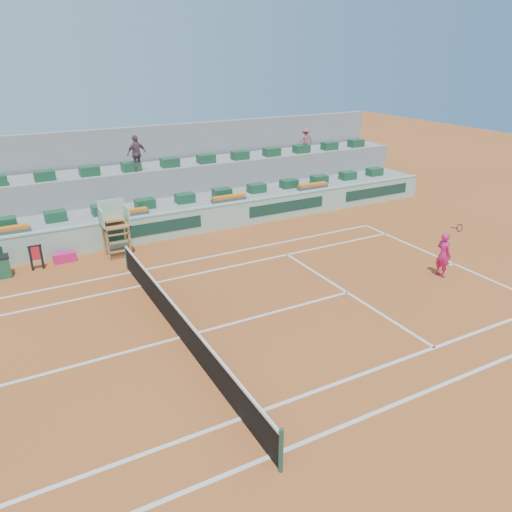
# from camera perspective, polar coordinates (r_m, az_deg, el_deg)

# --- Properties ---
(ground) EXTENTS (90.00, 90.00, 0.00)m
(ground) POSITION_cam_1_polar(r_m,az_deg,el_deg) (15.58, -8.68, -9.21)
(ground) COLOR #9C4A1E
(ground) RESTS_ON ground
(seating_tier_lower) EXTENTS (36.00, 4.00, 1.20)m
(seating_tier_lower) POSITION_cam_1_polar(r_m,az_deg,el_deg) (24.86, -17.43, 3.82)
(seating_tier_lower) COLOR gray
(seating_tier_lower) RESTS_ON ground
(seating_tier_upper) EXTENTS (36.00, 2.40, 2.60)m
(seating_tier_upper) POSITION_cam_1_polar(r_m,az_deg,el_deg) (26.17, -18.35, 6.23)
(seating_tier_upper) COLOR gray
(seating_tier_upper) RESTS_ON ground
(stadium_back_wall) EXTENTS (36.00, 0.40, 4.40)m
(stadium_back_wall) POSITION_cam_1_polar(r_m,az_deg,el_deg) (27.49, -19.25, 8.80)
(stadium_back_wall) COLOR gray
(stadium_back_wall) RESTS_ON ground
(player_bag) EXTENTS (0.90, 0.40, 0.40)m
(player_bag) POSITION_cam_1_polar(r_m,az_deg,el_deg) (22.05, -21.02, -0.13)
(player_bag) COLOR #D91C68
(player_bag) RESTS_ON ground
(spectator_mid) EXTENTS (1.11, 0.69, 1.75)m
(spectator_mid) POSITION_cam_1_polar(r_m,az_deg,el_deg) (25.39, -13.49, 11.34)
(spectator_mid) COLOR #674552
(spectator_mid) RESTS_ON seating_tier_upper
(spectator_right) EXTENTS (0.93, 0.57, 1.38)m
(spectator_right) POSITION_cam_1_polar(r_m,az_deg,el_deg) (29.93, 5.67, 13.08)
(spectator_right) COLOR #A35157
(spectator_right) RESTS_ON seating_tier_upper
(court_lines) EXTENTS (23.89, 11.09, 0.01)m
(court_lines) POSITION_cam_1_polar(r_m,az_deg,el_deg) (15.58, -8.68, -9.19)
(court_lines) COLOR silver
(court_lines) RESTS_ON ground
(tennis_net) EXTENTS (0.10, 11.97, 1.10)m
(tennis_net) POSITION_cam_1_polar(r_m,az_deg,el_deg) (15.31, -8.80, -7.53)
(tennis_net) COLOR black
(tennis_net) RESTS_ON ground
(advertising_hoarding) EXTENTS (36.00, 0.34, 1.26)m
(advertising_hoarding) POSITION_cam_1_polar(r_m,az_deg,el_deg) (22.80, -16.21, 2.39)
(advertising_hoarding) COLOR #9AC2AC
(advertising_hoarding) RESTS_ON ground
(umpire_chair) EXTENTS (1.10, 0.90, 2.40)m
(umpire_chair) POSITION_cam_1_polar(r_m,az_deg,el_deg) (21.57, -15.91, 3.85)
(umpire_chair) COLOR #9C6D3B
(umpire_chair) RESTS_ON ground
(seat_row_lower) EXTENTS (32.90, 0.60, 0.44)m
(seat_row_lower) POSITION_cam_1_polar(r_m,az_deg,el_deg) (23.77, -17.19, 5.09)
(seat_row_lower) COLOR #194B2D
(seat_row_lower) RESTS_ON seating_tier_lower
(seat_row_upper) EXTENTS (32.90, 0.60, 0.44)m
(seat_row_upper) POSITION_cam_1_polar(r_m,az_deg,el_deg) (25.24, -18.50, 9.21)
(seat_row_upper) COLOR #194B2D
(seat_row_upper) RESTS_ON seating_tier_upper
(flower_planters) EXTENTS (26.80, 0.36, 0.28)m
(flower_planters) POSITION_cam_1_polar(r_m,az_deg,el_deg) (22.82, -20.40, 3.74)
(flower_planters) COLOR #4C4C4C
(flower_planters) RESTS_ON seating_tier_lower
(drink_cooler_a) EXTENTS (0.70, 0.61, 0.84)m
(drink_cooler_a) POSITION_cam_1_polar(r_m,az_deg,el_deg) (21.50, -27.16, -1.10)
(drink_cooler_a) COLOR #1A5033
(drink_cooler_a) RESTS_ON ground
(towel_rack) EXTENTS (0.52, 0.09, 1.03)m
(towel_rack) POSITION_cam_1_polar(r_m,az_deg,el_deg) (21.54, -23.85, 0.05)
(towel_rack) COLOR black
(towel_rack) RESTS_ON ground
(tennis_player) EXTENTS (0.43, 0.89, 2.28)m
(tennis_player) POSITION_cam_1_polar(r_m,az_deg,el_deg) (20.36, 20.64, 0.18)
(tennis_player) COLOR #D91C68
(tennis_player) RESTS_ON ground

